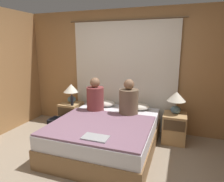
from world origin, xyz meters
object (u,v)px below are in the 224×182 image
object	(u,v)px
pillow_left	(104,103)
pillow_right	(137,106)
laptop_on_bed	(95,138)
person_right_in_bed	(129,100)
person_left_in_bed	(95,97)
nightstand_left	(71,115)
lamp_right	(176,99)
beer_bottle_on_left_stand	(72,101)
lamp_left	(71,90)
bed	(106,135)
backpack_on_floor	(57,125)

from	to	relation	value
pillow_left	pillow_right	distance (m)	0.71
pillow_right	laptop_on_bed	distance (m)	1.53
pillow_right	person_right_in_bed	distance (m)	0.42
person_left_in_bed	pillow_left	bearing A→B (deg)	85.26
nightstand_left	lamp_right	xyz separation A→B (m)	(2.20, 0.05, 0.54)
person_left_in_bed	beer_bottle_on_left_stand	bearing A→B (deg)	168.17
lamp_left	laptop_on_bed	bearing A→B (deg)	-49.98
lamp_left	laptop_on_bed	distance (m)	1.92
person_right_in_bed	laptop_on_bed	bearing A→B (deg)	-97.48
pillow_right	person_right_in_bed	bearing A→B (deg)	-102.33
lamp_left	pillow_left	size ratio (longest dim) A/B	0.83
lamp_right	pillow_right	size ratio (longest dim) A/B	0.83
lamp_left	pillow_left	bearing A→B (deg)	3.63
bed	lamp_left	size ratio (longest dim) A/B	4.65
bed	lamp_right	xyz separation A→B (m)	(1.10, 0.72, 0.55)
nightstand_left	bed	bearing A→B (deg)	-31.39
pillow_left	beer_bottle_on_left_stand	bearing A→B (deg)	-159.67
nightstand_left	person_right_in_bed	bearing A→B (deg)	-10.65
bed	person_right_in_bed	world-z (taller)	person_right_in_bed
bed	person_left_in_bed	world-z (taller)	person_left_in_bed
bed	laptop_on_bed	world-z (taller)	laptop_on_bed
bed	lamp_right	distance (m)	1.43
pillow_left	lamp_left	bearing A→B (deg)	-176.37
bed	person_left_in_bed	distance (m)	0.78
nightstand_left	pillow_right	distance (m)	1.49
nightstand_left	pillow_right	bearing A→B (deg)	3.76
pillow_left	bed	bearing A→B (deg)	-65.00
pillow_left	person_right_in_bed	world-z (taller)	person_right_in_bed
person_left_in_bed	bed	bearing A→B (deg)	-46.75
pillow_right	person_left_in_bed	bearing A→B (deg)	-154.49
person_right_in_bed	backpack_on_floor	bearing A→B (deg)	-171.68
pillow_right	beer_bottle_on_left_stand	bearing A→B (deg)	-170.21
laptop_on_bed	lamp_right	bearing A→B (deg)	56.41
person_left_in_bed	laptop_on_bed	bearing A→B (deg)	-65.93
pillow_left	laptop_on_bed	bearing A→B (deg)	-72.15
bed	person_right_in_bed	size ratio (longest dim) A/B	2.92
nightstand_left	pillow_left	distance (m)	0.81
lamp_left	backpack_on_floor	xyz separation A→B (m)	(-0.05, -0.52, -0.62)
bed	person_right_in_bed	bearing A→B (deg)	55.77
bed	backpack_on_floor	bearing A→B (deg)	169.99
lamp_right	beer_bottle_on_left_stand	distance (m)	2.09
laptop_on_bed	backpack_on_floor	distance (m)	1.63
bed	lamp_left	world-z (taller)	lamp_left
bed	laptop_on_bed	size ratio (longest dim) A/B	5.45
nightstand_left	person_left_in_bed	bearing A→B (deg)	-20.01
person_right_in_bed	laptop_on_bed	world-z (taller)	person_right_in_bed
bed	beer_bottle_on_left_stand	xyz separation A→B (m)	(-0.98, 0.54, 0.37)
nightstand_left	person_left_in_bed	world-z (taller)	person_left_in_bed
pillow_left	person_right_in_bed	bearing A→B (deg)	-29.13
person_left_in_bed	pillow_right	bearing A→B (deg)	25.51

